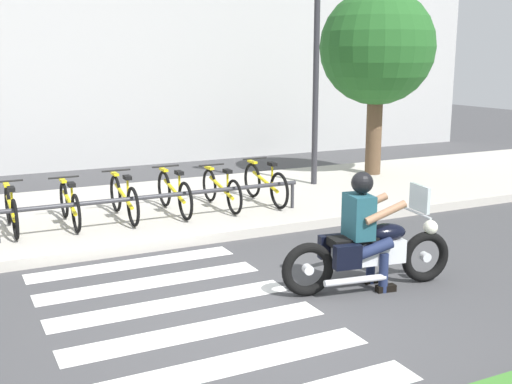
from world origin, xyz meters
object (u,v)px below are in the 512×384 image
(tree_near_rack, at_px, (377,48))
(motorcycle, at_px, (370,252))
(bike_rack, at_px, (160,198))
(bicycle_5, at_px, (265,184))
(bicycle_2, at_px, (124,198))
(bicycle_4, at_px, (221,189))
(bicycle_0, at_px, (11,210))
(street_lamp, at_px, (316,53))
(rider, at_px, (365,223))
(bicycle_3, at_px, (174,193))
(bicycle_1, at_px, (70,204))

(tree_near_rack, bearing_deg, motorcycle, -126.97)
(motorcycle, height_order, bike_rack, motorcycle)
(bicycle_5, distance_m, tree_near_rack, 4.53)
(motorcycle, height_order, tree_near_rack, tree_near_rack)
(bike_rack, height_order, tree_near_rack, tree_near_rack)
(bicycle_2, bearing_deg, bicycle_4, 0.03)
(bicycle_0, height_order, bicycle_4, bicycle_0)
(bicycle_0, xyz_separation_m, street_lamp, (6.03, 1.12, 2.33))
(bicycle_5, xyz_separation_m, tree_near_rack, (3.52, 1.52, 2.41))
(motorcycle, relative_size, tree_near_rack, 0.52)
(rider, height_order, bicycle_2, rider)
(bicycle_3, xyz_separation_m, tree_near_rack, (5.24, 1.52, 2.42))
(bicycle_0, relative_size, bicycle_1, 1.00)
(bicycle_0, bearing_deg, motorcycle, -48.17)
(bicycle_1, bearing_deg, bicycle_4, 0.01)
(rider, distance_m, bicycle_2, 4.44)
(bicycle_3, relative_size, bike_rack, 0.35)
(bicycle_4, relative_size, street_lamp, 0.36)
(street_lamp, bearing_deg, rider, -115.65)
(bicycle_1, relative_size, bicycle_5, 0.94)
(bicycle_2, relative_size, bicycle_3, 1.00)
(rider, bearing_deg, tree_near_rack, 52.46)
(street_lamp, bearing_deg, motorcycle, -114.90)
(bicycle_1, height_order, bicycle_2, bicycle_2)
(bicycle_4, bearing_deg, tree_near_rack, 19.16)
(bicycle_0, bearing_deg, street_lamp, 10.54)
(motorcycle, height_order, bicycle_1, motorcycle)
(bike_rack, bearing_deg, tree_near_rack, 20.12)
(bicycle_2, distance_m, street_lamp, 5.02)
(rider, distance_m, bicycle_0, 5.39)
(bike_rack, relative_size, street_lamp, 1.04)
(bicycle_0, distance_m, tree_near_rack, 8.33)
(bicycle_4, xyz_separation_m, bicycle_5, (0.86, -0.00, 0.02))
(bicycle_1, height_order, street_lamp, street_lamp)
(bicycle_1, distance_m, tree_near_rack, 7.53)
(bicycle_2, height_order, bike_rack, bicycle_2)
(bicycle_2, relative_size, bike_rack, 0.35)
(bicycle_5, bearing_deg, bike_rack, -165.56)
(rider, relative_size, street_lamp, 0.31)
(bicycle_5, height_order, bike_rack, bicycle_5)
(motorcycle, distance_m, tree_near_rack, 7.39)
(bicycle_3, distance_m, street_lamp, 4.30)
(motorcycle, height_order, bicycle_4, motorcycle)
(bicycle_5, bearing_deg, motorcycle, -99.51)
(rider, relative_size, bicycle_5, 0.85)
(rider, relative_size, tree_near_rack, 0.34)
(bicycle_4, height_order, street_lamp, street_lamp)
(motorcycle, relative_size, rider, 1.53)
(bicycle_3, relative_size, bicycle_5, 1.00)
(bicycle_1, xyz_separation_m, bike_rack, (1.29, -0.56, 0.09))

